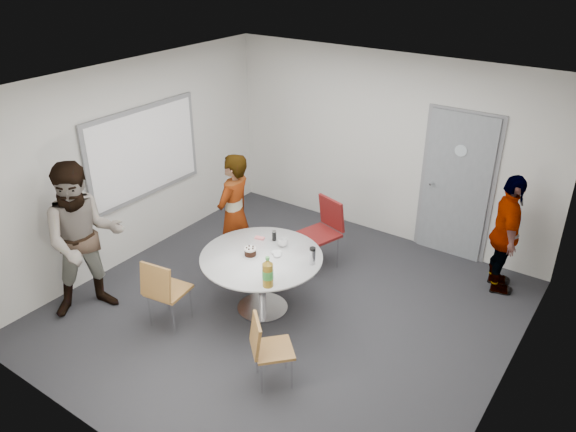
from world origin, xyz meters
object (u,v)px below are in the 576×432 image
Objects in this scene: whiteboard at (144,152)px; person_main at (234,215)px; chair_near_left at (163,288)px; person_right at (506,235)px; table at (263,265)px; chair_far at (324,226)px; person_left at (84,240)px; door at (457,186)px; chair_near_right at (266,345)px.

whiteboard is 1.14× the size of person_main.
person_right is (2.90, 2.98, 0.25)m from chair_near_left.
chair_far is at bearing 88.70° from table.
table is 1.47× the size of chair_far.
whiteboard is at bearing 51.45° from person_left.
whiteboard reaches higher than person_right.
table is at bearing -8.69° from whiteboard.
door is 3.66m from chair_near_right.
table is (-1.31, -2.63, -0.38)m from door.
chair_near_left is (-0.74, -0.89, -0.12)m from table.
chair_near_right is at bearing -54.54° from person_left.
person_left reaches higher than person_main.
person_right is at bearing -32.03° from door.
chair_near_right is (0.76, -0.95, -0.18)m from table.
door reaches higher than person_right.
chair_near_left is at bearing -120.25° from door.
whiteboard reaches higher than table.
table is 1.16m from chair_near_left.
whiteboard is 1.96× the size of chair_far.
chair_far is (-0.73, 2.27, 0.12)m from chair_near_right.
chair_near_left is 1.12× the size of chair_near_right.
person_left is at bearing -132.72° from chair_near_right.
door is at bearing -117.32° from chair_far.
whiteboard is at bearing 88.36° from person_right.
person_left is at bearing -128.87° from door.
door is at bearing 63.42° from table.
person_main is (-0.89, -0.80, 0.24)m from chair_far.
chair_near_right is (1.49, -0.06, -0.06)m from chair_near_left.
door reaches higher than chair_far.
chair_near_left is at bearing -44.89° from person_left.
person_main is at bearing -135.94° from door.
person_main reaches higher than chair_near_right.
chair_far is 3.02m from person_left.
chair_near_right is at bearing 41.56° from person_main.
person_left is at bearing 106.44° from person_right.
chair_near_left is 0.90× the size of chair_far.
chair_far is (2.28, 0.98, -0.86)m from whiteboard.
chair_far is 2.28m from person_right.
person_left reaches higher than chair_near_left.
person_left is at bearing -146.64° from table.
person_right is at bearing 111.42° from person_main.
person_left reaches higher than chair_near_right.
whiteboard is 2.42× the size of chair_near_right.
person_left is (-3.02, -3.75, -0.08)m from door.
door reaches higher than chair_near_right.
person_main is at bearing 59.10° from chair_far.
person_left is (-0.97, -0.24, 0.41)m from chair_near_left.
person_main is 1.06× the size of person_right.
chair_far is 0.51× the size of person_left.
chair_near_right is 0.81× the size of chair_far.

